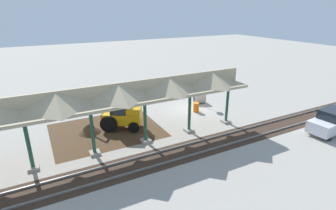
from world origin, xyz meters
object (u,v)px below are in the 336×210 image
at_px(stop_sign, 206,92).
at_px(distant_parked_car, 331,121).
at_px(backhoe, 120,115).
at_px(concrete_pipe, 199,98).
at_px(traffic_barrel, 196,107).

relative_size(stop_sign, distant_parked_car, 0.53).
bearing_deg(backhoe, stop_sign, -174.39).
bearing_deg(concrete_pipe, distant_parked_car, 116.57).
xyz_separation_m(stop_sign, traffic_barrel, (1.57, 0.64, -1.21)).
distance_m(stop_sign, distant_parked_car, 11.12).
height_order(concrete_pipe, distant_parked_car, distant_parked_car).
xyz_separation_m(concrete_pipe, distant_parked_car, (-5.43, 10.86, 0.45)).
height_order(distant_parked_car, traffic_barrel, distant_parked_car).
distance_m(stop_sign, traffic_barrel, 2.08).
xyz_separation_m(stop_sign, backhoe, (9.35, 0.92, -0.39)).
relative_size(stop_sign, concrete_pipe, 1.55).
xyz_separation_m(backhoe, concrete_pipe, (-9.46, -2.16, -0.73)).
height_order(stop_sign, traffic_barrel, stop_sign).
relative_size(backhoe, concrete_pipe, 3.35).
bearing_deg(backhoe, concrete_pipe, -167.15).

